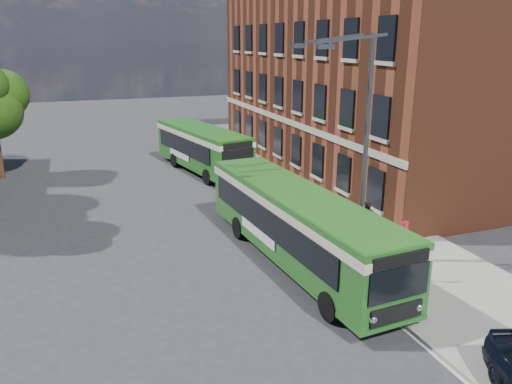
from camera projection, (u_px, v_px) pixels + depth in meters
name	position (u px, v px, depth m)	size (l,w,h in m)	color
ground	(223.00, 262.00, 20.54)	(120.00, 120.00, 0.00)	#2B2B2E
pavement	(296.00, 190.00, 30.00)	(6.00, 48.00, 0.15)	gray
kerb_line	(249.00, 196.00, 29.02)	(0.12, 48.00, 0.01)	beige
brick_office	(368.00, 66.00, 33.86)	(12.10, 26.00, 14.20)	brown
street_lamp	(358.00, 149.00, 18.93)	(2.96, 2.38, 9.00)	#3C3E41
bus_stop_sign	(402.00, 247.00, 18.18)	(0.35, 0.08, 2.52)	#3C3E41
bus_front	(297.00, 220.00, 20.00)	(3.44, 12.62, 3.02)	#25611F
bus_rear	(202.00, 145.00, 33.93)	(4.46, 10.27, 3.02)	#21641A
pedestrian_a	(362.00, 236.00, 20.32)	(0.68, 0.45, 1.87)	black
pedestrian_b	(366.00, 219.00, 22.47)	(0.84, 0.66, 1.73)	black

